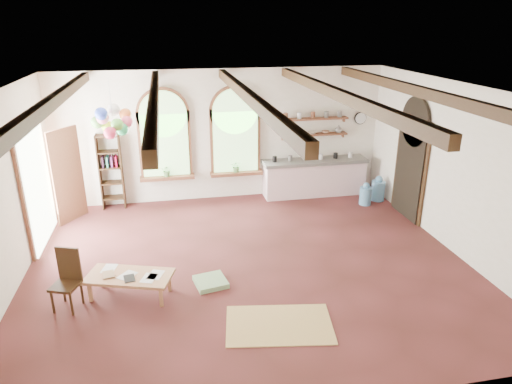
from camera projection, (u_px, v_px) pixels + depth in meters
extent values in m
plane|color=#5D2627|center=(249.00, 263.00, 8.52)|extent=(8.00, 8.00, 0.00)
cube|color=brown|center=(165.00, 145.00, 10.91)|extent=(1.24, 0.08, 1.64)
cylinder|color=brown|center=(163.00, 114.00, 10.64)|extent=(1.24, 0.08, 1.24)
cube|color=#87BC71|center=(165.00, 145.00, 10.87)|extent=(1.10, 0.04, 1.50)
cube|color=brown|center=(168.00, 177.00, 11.10)|extent=(1.30, 0.28, 0.08)
cube|color=brown|center=(235.00, 142.00, 11.22)|extent=(1.24, 0.08, 1.64)
cylinder|color=brown|center=(235.00, 111.00, 10.95)|extent=(1.24, 0.08, 1.24)
cube|color=#87BC71|center=(236.00, 142.00, 11.18)|extent=(1.10, 0.04, 1.50)
cube|color=brown|center=(236.00, 173.00, 11.41)|extent=(1.30, 0.28, 0.08)
cube|color=brown|center=(37.00, 187.00, 9.04)|extent=(0.10, 1.90, 2.50)
cube|color=black|center=(409.00, 170.00, 10.23)|extent=(0.10, 1.30, 2.40)
cube|color=silver|center=(314.00, 179.00, 11.72)|extent=(2.60, 0.55, 0.86)
cube|color=slate|center=(315.00, 161.00, 11.56)|extent=(2.68, 0.62, 0.08)
cube|color=brown|center=(314.00, 134.00, 11.49)|extent=(1.70, 0.24, 0.04)
cube|color=brown|center=(315.00, 119.00, 11.35)|extent=(1.70, 0.24, 0.04)
cylinder|color=black|center=(360.00, 118.00, 11.66)|extent=(0.32, 0.04, 0.32)
cube|color=#382711|center=(100.00, 172.00, 10.71)|extent=(0.03, 0.32, 1.80)
cube|color=#382711|center=(122.00, 171.00, 10.80)|extent=(0.03, 0.32, 1.80)
cube|color=tan|center=(129.00, 276.00, 7.39)|extent=(1.49, 1.02, 0.05)
cube|color=tan|center=(90.00, 292.00, 7.31)|extent=(0.06, 0.06, 0.34)
cube|color=tan|center=(161.00, 297.00, 7.19)|extent=(0.06, 0.06, 0.34)
cube|color=tan|center=(102.00, 277.00, 7.73)|extent=(0.06, 0.06, 0.34)
cube|color=tan|center=(169.00, 282.00, 7.60)|extent=(0.06, 0.06, 0.34)
cube|color=#382711|center=(65.00, 286.00, 7.05)|extent=(0.50, 0.50, 0.05)
cube|color=#382711|center=(69.00, 264.00, 7.11)|extent=(0.38, 0.17, 0.57)
cube|color=tan|center=(279.00, 325.00, 6.79)|extent=(1.71, 1.21, 0.02)
cube|color=gray|center=(211.00, 282.00, 7.83)|extent=(0.60, 0.60, 0.09)
cylinder|color=#5B96C3|center=(378.00, 191.00, 11.41)|extent=(0.33, 0.33, 0.50)
sphere|color=#5B96C3|center=(379.00, 179.00, 11.30)|extent=(0.18, 0.18, 0.18)
cylinder|color=#5B96C3|center=(365.00, 196.00, 11.16)|extent=(0.29, 0.29, 0.44)
sphere|color=#5B96C3|center=(366.00, 186.00, 11.07)|extent=(0.16, 0.16, 0.16)
cylinder|color=silver|center=(110.00, 99.00, 9.09)|extent=(0.01, 0.01, 0.85)
sphere|color=#26A85B|center=(122.00, 129.00, 9.27)|extent=(0.25, 0.25, 0.25)
sphere|color=#F45177|center=(127.00, 122.00, 9.37)|extent=(0.25, 0.25, 0.25)
sphere|color=orange|center=(125.00, 114.00, 9.51)|extent=(0.25, 0.25, 0.25)
sphere|color=white|center=(114.00, 110.00, 9.36)|extent=(0.25, 0.25, 0.25)
sphere|color=#B0D822|center=(108.00, 127.00, 9.50)|extent=(0.25, 0.25, 0.25)
sphere|color=#5DAC49|center=(97.00, 122.00, 9.34)|extent=(0.25, 0.25, 0.25)
sphere|color=#D06287|center=(103.00, 118.00, 9.15)|extent=(0.25, 0.25, 0.25)
sphere|color=blue|center=(101.00, 114.00, 8.96)|extent=(0.25, 0.25, 0.25)
sphere|color=#D72F53|center=(110.00, 133.00, 8.97)|extent=(0.25, 0.25, 0.25)
sphere|color=#5BBB42|center=(117.00, 125.00, 9.13)|extent=(0.25, 0.25, 0.25)
imported|color=olive|center=(103.00, 276.00, 7.34)|extent=(0.23, 0.29, 0.02)
cube|color=black|center=(129.00, 278.00, 7.27)|extent=(0.20, 0.26, 0.01)
imported|color=#598C4C|center=(167.00, 170.00, 11.01)|extent=(0.27, 0.23, 0.30)
imported|color=#598C4C|center=(236.00, 166.00, 11.32)|extent=(0.27, 0.23, 0.30)
imported|color=white|center=(285.00, 133.00, 11.33)|extent=(0.12, 0.10, 0.10)
imported|color=beige|center=(299.00, 133.00, 11.39)|extent=(0.10, 0.10, 0.09)
imported|color=beige|center=(312.00, 133.00, 11.47)|extent=(0.22, 0.22, 0.05)
imported|color=#8C664C|center=(325.00, 132.00, 11.53)|extent=(0.20, 0.20, 0.06)
imported|color=slate|center=(339.00, 129.00, 11.57)|extent=(0.18, 0.18, 0.19)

